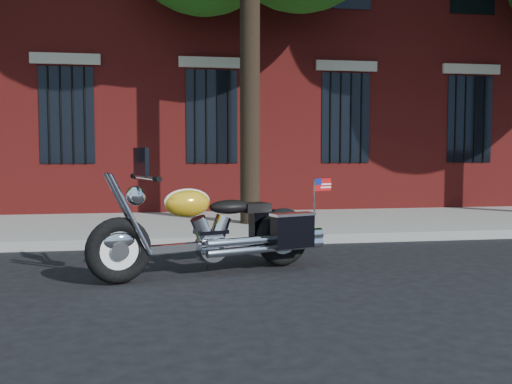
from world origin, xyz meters
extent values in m
plane|color=black|center=(0.00, 0.00, 0.00)|extent=(120.00, 120.00, 0.00)
cube|color=gray|center=(0.00, 1.38, 0.07)|extent=(40.00, 0.16, 0.15)
cube|color=gray|center=(0.00, 3.26, 0.07)|extent=(40.00, 3.60, 0.15)
cube|color=black|center=(0.00, 5.11, 2.20)|extent=(1.10, 0.14, 2.00)
cube|color=#B2A893|center=(0.00, 5.08, 3.35)|extent=(1.40, 0.20, 0.22)
cylinder|color=black|center=(0.00, 5.03, 2.20)|extent=(0.04, 0.04, 2.00)
cylinder|color=black|center=(0.50, 2.90, 2.50)|extent=(0.36, 0.36, 5.00)
torus|color=black|center=(-1.55, -1.00, 0.37)|extent=(0.75, 0.39, 0.73)
torus|color=black|center=(0.42, -0.33, 0.37)|extent=(0.75, 0.39, 0.73)
cylinder|color=white|center=(-1.55, -1.00, 0.37)|extent=(0.54, 0.24, 0.55)
cylinder|color=white|center=(0.42, -0.33, 0.37)|extent=(0.54, 0.24, 0.55)
ellipsoid|color=white|center=(-1.55, -1.00, 0.48)|extent=(0.41, 0.26, 0.21)
ellipsoid|color=yellow|center=(0.42, -0.33, 0.50)|extent=(0.41, 0.27, 0.21)
cube|color=white|center=(-0.56, -0.66, 0.35)|extent=(1.59, 0.63, 0.09)
cylinder|color=white|center=(-0.51, -0.64, 0.33)|extent=(0.39, 0.30, 0.35)
cylinder|color=white|center=(0.07, -0.65, 0.34)|extent=(1.32, 0.53, 0.10)
ellipsoid|color=yellow|center=(-0.79, -0.74, 0.85)|extent=(0.61, 0.47, 0.31)
ellipsoid|color=black|center=(-0.27, -0.56, 0.79)|extent=(0.60, 0.47, 0.17)
cube|color=black|center=(0.30, -0.07, 0.49)|extent=(0.55, 0.33, 0.42)
cube|color=black|center=(0.48, -0.61, 0.49)|extent=(0.55, 0.33, 0.42)
cylinder|color=white|center=(-1.26, -0.90, 1.16)|extent=(0.31, 0.82, 0.04)
sphere|color=white|center=(-1.36, -0.93, 0.96)|extent=(0.28, 0.28, 0.22)
cube|color=black|center=(-1.30, -0.91, 1.33)|extent=(0.18, 0.43, 0.31)
cube|color=red|center=(0.88, -0.52, 1.04)|extent=(0.23, 0.09, 0.15)
camera|label=1|loc=(-1.07, -7.28, 1.44)|focal=40.00mm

